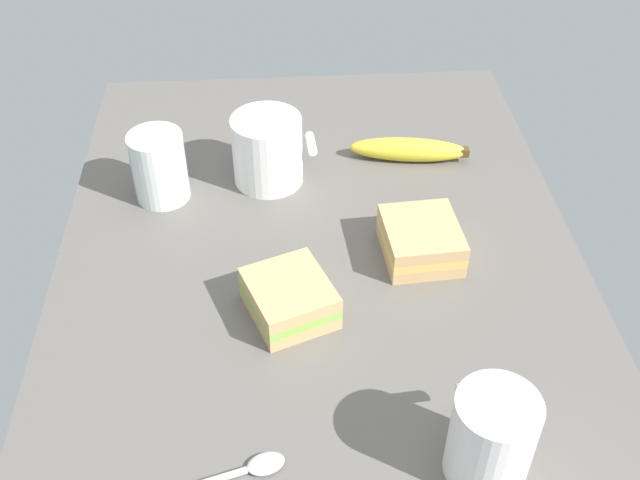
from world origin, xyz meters
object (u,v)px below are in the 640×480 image
object	(u,v)px
sandwich_main	(290,298)
sandwich_side	(421,240)
spoon	(241,472)
glass_of_milk	(160,170)
banana	(409,150)
coffee_mug_black	(491,437)
coffee_mug_milky	(268,149)

from	to	relation	value
sandwich_main	sandwich_side	xyz separation A→B (cm)	(8.76, -16.23, 0.00)
sandwich_main	sandwich_side	world-z (taller)	same
sandwich_side	spoon	distance (cm)	36.15
sandwich_main	glass_of_milk	world-z (taller)	glass_of_milk
sandwich_side	banana	size ratio (longest dim) A/B	0.62
sandwich_main	banana	distance (cm)	33.82
sandwich_side	banana	xyz separation A→B (cm)	(19.90, -1.73, -0.50)
banana	spoon	world-z (taller)	banana
coffee_mug_black	banana	bearing A→B (deg)	-0.90
sandwich_main	spoon	size ratio (longest dim) A/B	0.95
banana	sandwich_side	bearing A→B (deg)	175.04
sandwich_main	sandwich_side	distance (cm)	18.44
sandwich_side	spoon	world-z (taller)	sandwich_side
coffee_mug_milky	sandwich_main	size ratio (longest dim) A/B	0.99
banana	coffee_mug_black	bearing A→B (deg)	179.10
coffee_mug_black	banana	xyz separation A→B (cm)	(49.80, -0.78, -3.33)
spoon	coffee_mug_milky	bearing A→B (deg)	-4.35
coffee_mug_black	coffee_mug_milky	world-z (taller)	coffee_mug_black
coffee_mug_milky	sandwich_side	world-z (taller)	coffee_mug_milky
glass_of_milk	spoon	distance (cm)	44.31
sandwich_side	banana	distance (cm)	19.98
glass_of_milk	spoon	world-z (taller)	glass_of_milk
sandwich_main	banana	world-z (taller)	sandwich_main
sandwich_main	coffee_mug_milky	bearing A→B (deg)	4.22
coffee_mug_milky	sandwich_main	world-z (taller)	coffee_mug_milky
coffee_mug_milky	glass_of_milk	xyz separation A→B (cm)	(-2.73, 14.19, -0.69)
banana	spoon	distance (cm)	54.14
glass_of_milk	coffee_mug_milky	bearing A→B (deg)	-79.10
coffee_mug_black	spoon	xyz separation A→B (cm)	(0.95, 22.50, -4.65)
coffee_mug_black	banana	size ratio (longest dim) A/B	0.58
sandwich_side	glass_of_milk	size ratio (longest dim) A/B	1.11
coffee_mug_black	glass_of_milk	world-z (taller)	coffee_mug_black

